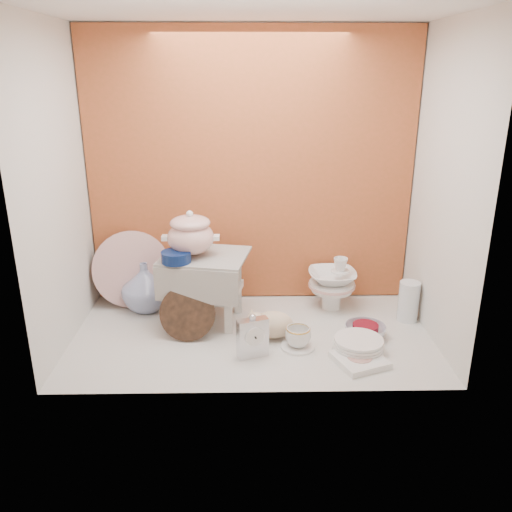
# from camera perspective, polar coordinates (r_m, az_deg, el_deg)

# --- Properties ---
(ground) EXTENTS (1.80, 1.80, 0.00)m
(ground) POSITION_cam_1_polar(r_m,az_deg,el_deg) (2.70, -0.42, -8.56)
(ground) COLOR silver
(ground) RESTS_ON ground
(niche_shell) EXTENTS (1.86, 1.03, 1.53)m
(niche_shell) POSITION_cam_1_polar(r_m,az_deg,el_deg) (2.58, -0.52, 11.92)
(niche_shell) COLOR #B5512D
(niche_shell) RESTS_ON ground
(step_stool) EXTENTS (0.49, 0.44, 0.37)m
(step_stool) POSITION_cam_1_polar(r_m,az_deg,el_deg) (2.80, -5.43, -3.45)
(step_stool) COLOR silver
(step_stool) RESTS_ON ground
(soup_tureen) EXTENTS (0.37, 0.37, 0.24)m
(soup_tureen) POSITION_cam_1_polar(r_m,az_deg,el_deg) (2.69, -7.11, 2.48)
(soup_tureen) COLOR white
(soup_tureen) RESTS_ON step_stool
(cobalt_bowl) EXTENTS (0.19, 0.19, 0.05)m
(cobalt_bowl) POSITION_cam_1_polar(r_m,az_deg,el_deg) (2.64, -8.64, -0.09)
(cobalt_bowl) COLOR #0A1B4B
(cobalt_bowl) RESTS_ON step_stool
(floral_platter) EXTENTS (0.45, 0.25, 0.42)m
(floral_platter) POSITION_cam_1_polar(r_m,az_deg,el_deg) (3.04, -13.30, -1.40)
(floral_platter) COLOR white
(floral_platter) RESTS_ON ground
(blue_white_vase) EXTENTS (0.32, 0.32, 0.27)m
(blue_white_vase) POSITION_cam_1_polar(r_m,az_deg,el_deg) (2.98, -11.91, -3.27)
(blue_white_vase) COLOR white
(blue_white_vase) RESTS_ON ground
(lacquer_tray) EXTENTS (0.29, 0.13, 0.27)m
(lacquer_tray) POSITION_cam_1_polar(r_m,az_deg,el_deg) (2.64, -7.45, -6.18)
(lacquer_tray) COLOR black
(lacquer_tray) RESTS_ON ground
(mantel_clock) EXTENTS (0.15, 0.10, 0.21)m
(mantel_clock) POSITION_cam_1_polar(r_m,az_deg,el_deg) (2.47, -0.37, -8.67)
(mantel_clock) COLOR silver
(mantel_clock) RESTS_ON ground
(plush_pig) EXTENTS (0.26, 0.19, 0.15)m
(plush_pig) POSITION_cam_1_polar(r_m,az_deg,el_deg) (2.64, 1.87, -7.39)
(plush_pig) COLOR beige
(plush_pig) RESTS_ON ground
(teacup_saucer) EXTENTS (0.19, 0.19, 0.01)m
(teacup_saucer) POSITION_cam_1_polar(r_m,az_deg,el_deg) (2.60, 4.53, -9.76)
(teacup_saucer) COLOR white
(teacup_saucer) RESTS_ON ground
(gold_rim_teacup) EXTENTS (0.14, 0.14, 0.10)m
(gold_rim_teacup) POSITION_cam_1_polar(r_m,az_deg,el_deg) (2.57, 4.57, -8.70)
(gold_rim_teacup) COLOR white
(gold_rim_teacup) RESTS_ON teacup_saucer
(lattice_dish) EXTENTS (0.28, 0.28, 0.03)m
(lattice_dish) POSITION_cam_1_polar(r_m,az_deg,el_deg) (2.51, 11.15, -10.98)
(lattice_dish) COLOR white
(lattice_dish) RESTS_ON ground
(dinner_plate_stack) EXTENTS (0.31, 0.31, 0.07)m
(dinner_plate_stack) POSITION_cam_1_polar(r_m,az_deg,el_deg) (2.58, 11.04, -9.49)
(dinner_plate_stack) COLOR white
(dinner_plate_stack) RESTS_ON ground
(crystal_bowl) EXTENTS (0.26, 0.26, 0.06)m
(crystal_bowl) POSITION_cam_1_polar(r_m,az_deg,el_deg) (2.73, 11.74, -7.99)
(crystal_bowl) COLOR silver
(crystal_bowl) RESTS_ON ground
(clear_glass_vase) EXTENTS (0.13, 0.13, 0.22)m
(clear_glass_vase) POSITION_cam_1_polar(r_m,az_deg,el_deg) (2.93, 16.19, -4.73)
(clear_glass_vase) COLOR silver
(clear_glass_vase) RESTS_ON ground
(porcelain_tower) EXTENTS (0.34, 0.34, 0.30)m
(porcelain_tower) POSITION_cam_1_polar(r_m,az_deg,el_deg) (2.96, 8.23, -2.90)
(porcelain_tower) COLOR white
(porcelain_tower) RESTS_ON ground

